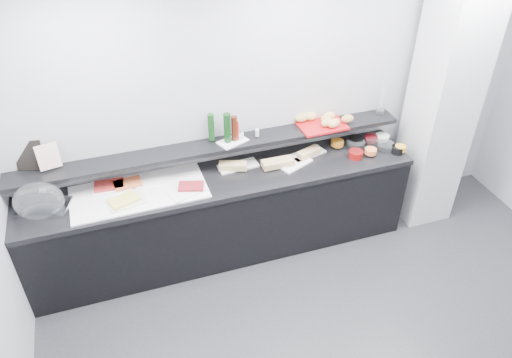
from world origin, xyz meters
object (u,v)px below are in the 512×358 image
object	(u,v)px
bread_tray	(322,125)
cloche_base	(45,207)
condiment_tray	(233,141)
framed_print	(29,155)
sandwich_plate_mid	(296,164)
carafe	(381,101)

from	to	relation	value
bread_tray	cloche_base	bearing A→B (deg)	-178.49
condiment_tray	bread_tray	size ratio (longest dim) A/B	0.59
framed_print	condiment_tray	distance (m)	1.72
sandwich_plate_mid	carafe	size ratio (longest dim) A/B	1.08
cloche_base	sandwich_plate_mid	xyz separation A→B (m)	(2.22, -0.05, -0.01)
sandwich_plate_mid	carafe	distance (m)	1.07
cloche_base	framed_print	distance (m)	0.45
sandwich_plate_mid	bread_tray	distance (m)	0.46
framed_print	cloche_base	bearing A→B (deg)	-64.82
sandwich_plate_mid	cloche_base	bearing A→B (deg)	154.88
framed_print	condiment_tray	size ratio (longest dim) A/B	1.00
bread_tray	carafe	size ratio (longest dim) A/B	1.48
framed_print	condiment_tray	xyz separation A→B (m)	(1.71, -0.13, -0.12)
carafe	sandwich_plate_mid	bearing A→B (deg)	-166.87
cloche_base	sandwich_plate_mid	world-z (taller)	cloche_base
framed_print	carafe	xyz separation A→B (m)	(3.23, -0.09, 0.02)
framed_print	bread_tray	xyz separation A→B (m)	(2.59, -0.12, -0.12)
framed_print	carafe	distance (m)	3.24
framed_print	carafe	bearing A→B (deg)	13.70
condiment_tray	bread_tray	xyz separation A→B (m)	(0.88, 0.00, 0.00)
carafe	framed_print	bearing A→B (deg)	178.43
sandwich_plate_mid	framed_print	world-z (taller)	framed_print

